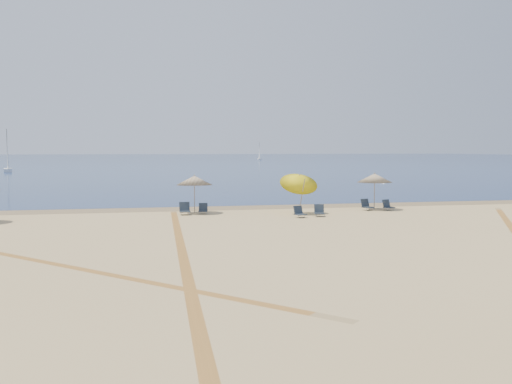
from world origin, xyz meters
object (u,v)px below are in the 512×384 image
(chair_7, at_px, (388,205))
(sailboat_1, at_px, (8,159))
(sailboat_0, at_px, (259,154))
(umbrella_3, at_px, (299,180))
(chair_4, at_px, (299,212))
(chair_3, at_px, (203,209))
(umbrella_2, at_px, (194,180))
(chair_2, at_px, (185,209))
(chair_5, at_px, (319,211))
(chair_6, at_px, (366,205))
(umbrella_4, at_px, (375,178))

(chair_7, distance_m, sailboat_1, 78.08)
(sailboat_0, bearing_deg, umbrella_3, -95.95)
(chair_4, bearing_deg, umbrella_3, 58.33)
(chair_3, height_order, chair_7, chair_7)
(chair_7, bearing_deg, sailboat_1, 98.83)
(chair_3, relative_size, sailboat_1, 0.09)
(umbrella_2, bearing_deg, chair_7, -4.45)
(umbrella_3, xyz_separation_m, chair_7, (5.94, 0.75, -1.70))
(chair_2, bearing_deg, sailboat_1, 108.59)
(sailboat_1, bearing_deg, chair_7, -73.85)
(umbrella_3, bearing_deg, sailboat_1, 113.95)
(umbrella_3, distance_m, chair_5, 2.38)
(sailboat_0, bearing_deg, chair_6, -94.45)
(chair_3, bearing_deg, chair_4, -20.48)
(umbrella_3, distance_m, chair_3, 5.90)
(umbrella_2, relative_size, umbrella_3, 0.82)
(chair_3, bearing_deg, umbrella_4, 10.92)
(chair_5, height_order, chair_6, chair_6)
(chair_7, height_order, sailboat_0, sailboat_0)
(chair_4, bearing_deg, chair_3, 134.53)
(umbrella_4, bearing_deg, chair_7, -49.54)
(umbrella_3, relative_size, chair_5, 3.68)
(chair_5, bearing_deg, chair_3, 171.63)
(chair_5, distance_m, sailboat_0, 170.08)
(chair_2, xyz_separation_m, sailboat_0, (39.50, 164.68, 1.62))
(chair_3, distance_m, chair_4, 5.79)
(chair_2, relative_size, chair_6, 0.88)
(umbrella_2, height_order, chair_4, umbrella_2)
(umbrella_4, distance_m, chair_5, 5.72)
(umbrella_4, relative_size, sailboat_0, 0.36)
(umbrella_2, relative_size, chair_3, 3.37)
(chair_3, xyz_separation_m, sailboat_0, (38.41, 164.43, 1.66))
(chair_3, xyz_separation_m, chair_4, (5.04, -2.85, 0.01))
(umbrella_3, height_order, chair_5, umbrella_3)
(umbrella_3, height_order, umbrella_4, umbrella_3)
(chair_6, distance_m, chair_7, 1.34)
(umbrella_2, height_order, chair_5, umbrella_2)
(chair_3, bearing_deg, chair_2, -158.15)
(chair_3, relative_size, chair_6, 0.82)
(umbrella_4, relative_size, chair_7, 2.99)
(sailboat_1, bearing_deg, chair_2, -82.57)
(chair_6, xyz_separation_m, sailboat_0, (28.25, 164.56, 1.63))
(chair_2, relative_size, chair_7, 0.93)
(chair_5, bearing_deg, sailboat_0, 93.10)
(chair_4, xyz_separation_m, chair_6, (5.11, 2.72, 0.03))
(chair_5, distance_m, chair_7, 5.66)
(chair_4, bearing_deg, chair_6, 12.00)
(chair_6, height_order, sailboat_0, sailboat_0)
(umbrella_4, distance_m, chair_3, 11.02)
(chair_4, distance_m, sailboat_0, 170.58)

